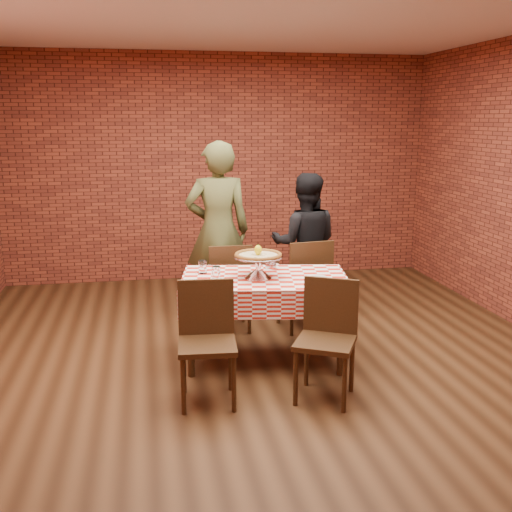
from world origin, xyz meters
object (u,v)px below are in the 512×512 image
pizza_stand (258,267)px  condiment_caddy (272,261)px  water_glass_right (203,267)px  chair_near_left (207,345)px  diner_black (305,244)px  chair_near_right (325,343)px  diner_olive (218,231)px  chair_far_right (303,283)px  table (265,319)px  water_glass_left (216,273)px  chair_far_left (228,286)px  pizza (258,256)px

pizza_stand → condiment_caddy: bearing=56.1°
water_glass_right → condiment_caddy: (0.63, 0.03, 0.01)m
chair_near_left → diner_black: bearing=61.5°
chair_near_right → diner_olive: (-0.55, 2.10, 0.48)m
pizza_stand → chair_far_right: bearing=51.6°
pizza_stand → water_glass_right: size_ratio=3.68×
table → chair_far_right: size_ratio=1.50×
condiment_caddy → diner_olive: size_ratio=0.08×
chair_near_right → chair_far_right: 1.59m
chair_far_right → chair_near_right: bearing=74.0°
condiment_caddy → chair_near_left: (-0.69, -0.97, -0.38)m
chair_near_left → chair_far_right: size_ratio=0.97×
water_glass_left → water_glass_right: bearing=111.1°
water_glass_right → diner_black: (1.20, 1.03, -0.05)m
pizza_stand → diner_black: diner_black is taller
table → water_glass_right: water_glass_right is taller
pizza_stand → chair_near_left: (-0.51, -0.70, -0.40)m
chair_far_left → chair_far_right: 0.75m
water_glass_right → chair_near_left: bearing=-93.8°
water_glass_left → diner_olive: 1.32m
water_glass_right → condiment_caddy: size_ratio=0.80×
condiment_caddy → chair_far_right: (0.43, 0.50, -0.36)m
condiment_caddy → chair_near_left: 1.25m
pizza_stand → water_glass_right: bearing=152.5°
pizza_stand → condiment_caddy: pizza_stand is taller
water_glass_right → diner_olive: 1.10m
chair_near_left → water_glass_left: bearing=81.8°
pizza_stand → water_glass_right: pizza_stand is taller
chair_near_left → water_glass_right: bearing=90.4°
condiment_caddy → chair_far_left: (-0.32, 0.59, -0.38)m
pizza_stand → chair_far_left: pizza_stand is taller
pizza_stand → pizza: size_ratio=1.04×
chair_far_left → diner_olive: bearing=-84.2°
water_glass_left → diner_black: bearing=48.8°
pizza → water_glass_right: size_ratio=3.54×
pizza_stand → chair_near_left: 0.95m
water_glass_left → chair_near_left: chair_near_left is taller
table → diner_black: size_ratio=0.91×
condiment_caddy → chair_far_right: chair_far_right is taller
chair_far_right → condiment_caddy: bearing=42.3°
diner_olive → diner_black: 0.95m
water_glass_left → chair_far_right: bearing=38.4°
water_glass_right → chair_far_left: chair_far_left is taller
chair_near_left → chair_far_left: chair_near_left is taller
water_glass_right → diner_olive: size_ratio=0.06×
pizza_stand → condiment_caddy: (0.18, 0.27, -0.02)m
pizza → chair_far_left: (-0.14, 0.86, -0.50)m
chair_far_right → water_glass_right: bearing=19.6°
chair_far_right → diner_olive: size_ratio=0.50×
chair_near_left → chair_far_left: 1.60m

